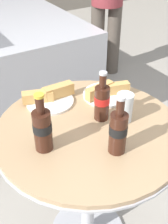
# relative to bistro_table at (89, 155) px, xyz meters

# --- Properties ---
(bistro_table) EXTENTS (0.80, 0.80, 0.78)m
(bistro_table) POSITION_rel_bistro_table_xyz_m (0.00, 0.00, 0.00)
(bistro_table) COLOR #B7B7BC
(bistro_table) RESTS_ON ground_plane
(cola_bottle_left) EXTENTS (0.07, 0.07, 0.24)m
(cola_bottle_left) POSITION_rel_bistro_table_xyz_m (-0.21, -0.02, 0.26)
(cola_bottle_left) COLOR #3D1E14
(cola_bottle_left) RESTS_ON bistro_table
(cola_bottle_right) EXTENTS (0.07, 0.07, 0.24)m
(cola_bottle_right) POSITION_rel_bistro_table_xyz_m (0.01, -0.18, 0.26)
(cola_bottle_right) COLOR #3D1E14
(cola_bottle_right) RESTS_ON bistro_table
(cola_bottle_center) EXTENTS (0.07, 0.07, 0.22)m
(cola_bottle_center) POSITION_rel_bistro_table_xyz_m (0.08, 0.02, 0.25)
(cola_bottle_center) COLOR #3D1E14
(cola_bottle_center) RESTS_ON bistro_table
(drinking_glass) EXTENTS (0.07, 0.07, 0.13)m
(drinking_glass) POSITION_rel_bistro_table_xyz_m (0.15, -0.04, 0.22)
(drinking_glass) COLOR black
(drinking_glass) RESTS_ON bistro_table
(lunch_plate_near) EXTENTS (0.25, 0.22, 0.07)m
(lunch_plate_near) POSITION_rel_bistro_table_xyz_m (-0.05, 0.26, 0.19)
(lunch_plate_near) COLOR white
(lunch_plate_near) RESTS_ON bistro_table
(lunch_plate_far) EXTENTS (0.23, 0.22, 0.07)m
(lunch_plate_far) POSITION_rel_bistro_table_xyz_m (0.20, 0.15, 0.19)
(lunch_plate_far) COLOR white
(lunch_plate_far) RESTS_ON bistro_table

